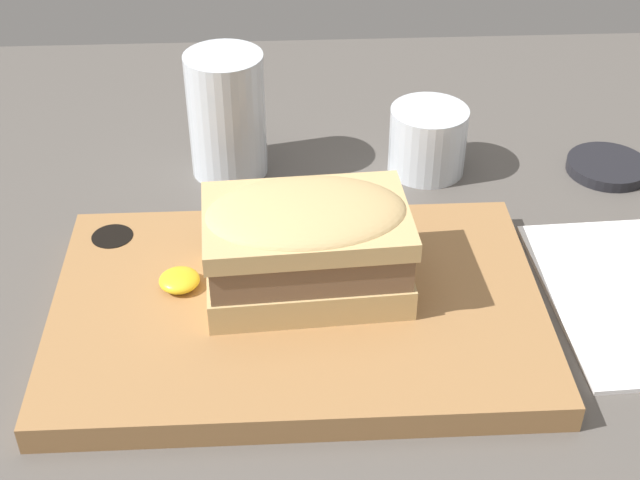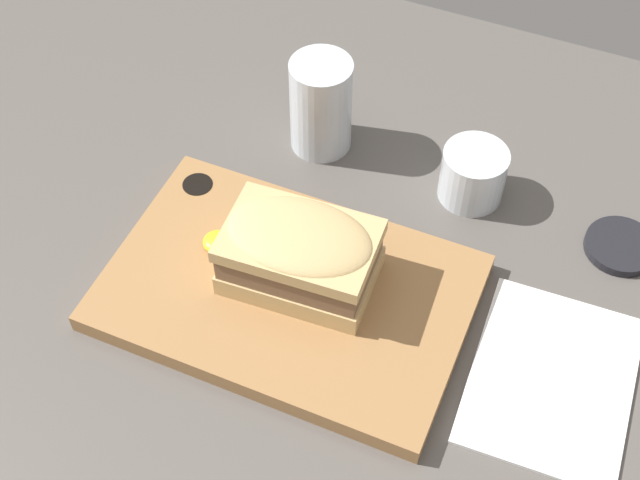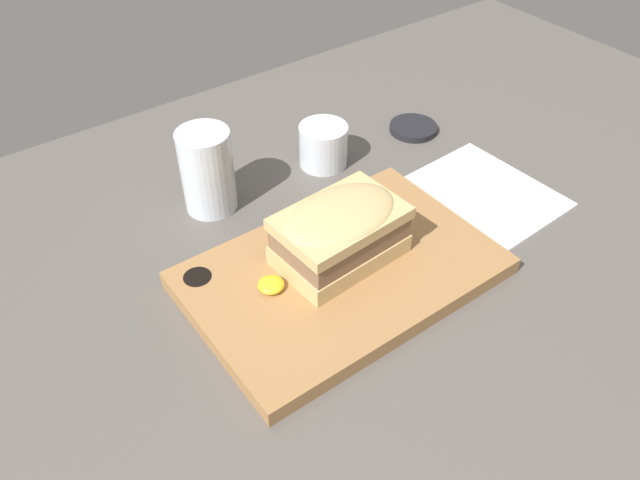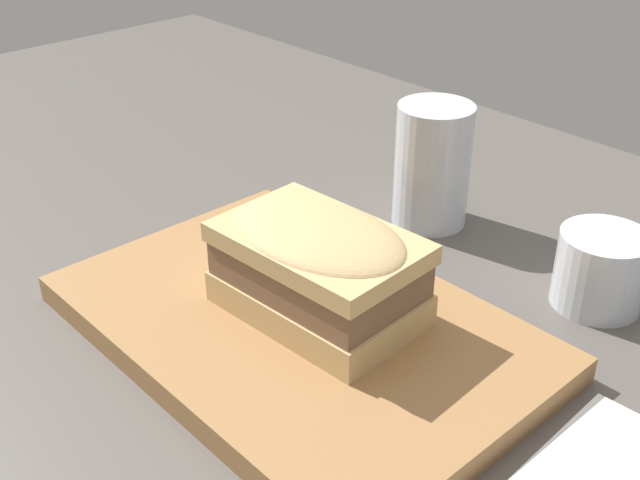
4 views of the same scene
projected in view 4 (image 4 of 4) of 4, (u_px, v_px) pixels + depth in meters
dining_table at (304, 323)px, 63.62cm from camera, size 167.49×95.82×2.00cm
serving_board at (297, 326)px, 59.74cm from camera, size 35.66×23.46×2.18cm
sandwich at (319, 265)px, 57.49cm from camera, size 15.09×10.31×7.60cm
mustard_dollop at (244, 255)px, 65.45cm from camera, size 3.02×3.02×1.21cm
water_glass at (432, 173)px, 73.98cm from camera, size 6.99×6.99×11.52cm
wine_glass at (600, 272)px, 62.85cm from camera, size 7.09×7.09×6.22cm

